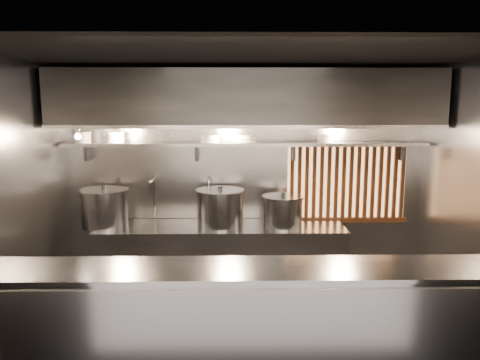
{
  "coord_description": "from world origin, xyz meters",
  "views": [
    {
      "loc": [
        -0.16,
        -4.39,
        2.39
      ],
      "look_at": [
        -0.08,
        0.55,
        1.56
      ],
      "focal_mm": 35.0,
      "sensor_mm": 36.0,
      "label": 1
    }
  ],
  "objects_px": {
    "heat_lamp": "(76,131)",
    "pendant_bulb": "(237,138)",
    "stock_pot_mid": "(220,208)",
    "stock_pot_left": "(105,208)",
    "stock_pot_right": "(283,211)"
  },
  "relations": [
    {
      "from": "pendant_bulb",
      "to": "stock_pot_mid",
      "type": "xyz_separation_m",
      "value": [
        -0.21,
        -0.08,
        -0.84
      ]
    },
    {
      "from": "heat_lamp",
      "to": "stock_pot_left",
      "type": "distance_m",
      "value": 1.0
    },
    {
      "from": "stock_pot_left",
      "to": "stock_pot_right",
      "type": "xyz_separation_m",
      "value": [
        2.15,
        -0.05,
        -0.04
      ]
    },
    {
      "from": "heat_lamp",
      "to": "stock_pot_right",
      "type": "relative_size",
      "value": 0.66
    },
    {
      "from": "pendant_bulb",
      "to": "stock_pot_right",
      "type": "relative_size",
      "value": 0.35
    },
    {
      "from": "heat_lamp",
      "to": "stock_pot_mid",
      "type": "height_order",
      "value": "heat_lamp"
    },
    {
      "from": "heat_lamp",
      "to": "pendant_bulb",
      "type": "xyz_separation_m",
      "value": [
        1.8,
        0.35,
        -0.11
      ]
    },
    {
      "from": "pendant_bulb",
      "to": "heat_lamp",
      "type": "bearing_deg",
      "value": -169.0
    },
    {
      "from": "heat_lamp",
      "to": "pendant_bulb",
      "type": "relative_size",
      "value": 1.87
    },
    {
      "from": "stock_pot_left",
      "to": "heat_lamp",
      "type": "bearing_deg",
      "value": -124.06
    },
    {
      "from": "pendant_bulb",
      "to": "stock_pot_mid",
      "type": "relative_size",
      "value": 0.25
    },
    {
      "from": "heat_lamp",
      "to": "stock_pot_left",
      "type": "bearing_deg",
      "value": 55.94
    },
    {
      "from": "stock_pot_mid",
      "to": "stock_pot_right",
      "type": "relative_size",
      "value": 1.38
    },
    {
      "from": "stock_pot_left",
      "to": "stock_pot_mid",
      "type": "height_order",
      "value": "stock_pot_left"
    },
    {
      "from": "stock_pot_left",
      "to": "pendant_bulb",
      "type": "bearing_deg",
      "value": 2.06
    }
  ]
}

